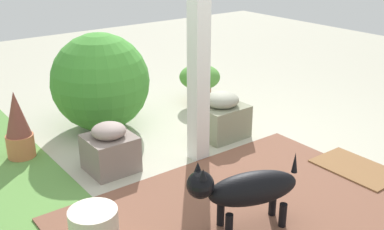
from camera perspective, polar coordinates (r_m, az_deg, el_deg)
The scene contains 10 objects.
ground_plane at distance 3.94m, azimuth 2.03°, elevation -6.26°, with size 12.00×12.00×0.00m, color #B1AD98.
brick_path at distance 3.28m, azimuth 7.40°, elevation -12.51°, with size 1.80×2.40×0.02m, color brown.
porch_pillar at distance 3.73m, azimuth 0.84°, elevation 9.68°, with size 0.14×0.14×2.14m, color white.
stone_planter_nearest at distance 4.43m, azimuth 3.62°, elevation -0.14°, with size 0.40×0.44×0.44m.
stone_planter_mid at distance 3.86m, azimuth -10.00°, elevation -4.11°, with size 0.37×0.38×0.41m.
round_shrub at distance 4.62m, azimuth -11.15°, elevation 4.00°, with size 0.96×0.96×0.96m, color #3F8930.
terracotta_pot_spiky at distance 4.24m, azimuth -20.52°, elevation -1.33°, with size 0.24×0.24×0.60m.
terracotta_pot_broad at distance 5.28m, azimuth 0.95°, elevation 4.28°, with size 0.46×0.46×0.45m.
dog at distance 3.03m, azimuth 6.54°, elevation -8.98°, with size 0.40×0.75×0.52m.
doormat at distance 4.09m, azimuth 19.42°, elevation -6.24°, with size 0.65×0.42×0.03m, color brown.
Camera 1 is at (-2.70, 2.22, 1.83)m, focal length 43.59 mm.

